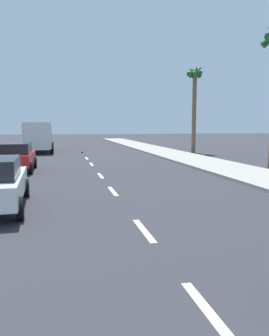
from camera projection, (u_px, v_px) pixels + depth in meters
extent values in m
plane|color=#2D2D33|center=(95.00, 169.00, 19.38)|extent=(160.00, 160.00, 0.00)
cube|color=#9E998E|center=(199.00, 161.00, 22.93)|extent=(3.60, 80.00, 0.14)
cube|color=white|center=(211.00, 314.00, 4.42)|extent=(0.16, 1.80, 0.01)
cube|color=white|center=(144.00, 230.00, 7.97)|extent=(0.16, 1.80, 0.01)
cube|color=white|center=(113.00, 191.00, 12.72)|extent=(0.16, 1.80, 0.01)
cube|color=white|center=(101.00, 176.00, 16.65)|extent=(0.16, 1.80, 0.01)
cube|color=white|center=(91.00, 164.00, 21.60)|extent=(0.16, 1.80, 0.01)
cube|color=white|center=(87.00, 158.00, 25.48)|extent=(0.16, 1.80, 0.01)
cube|color=white|center=(82.00, 152.00, 31.04)|extent=(0.16, 1.80, 0.01)
cube|color=white|center=(82.00, 152.00, 31.13)|extent=(0.16, 1.80, 0.01)
cylinder|color=black|center=(26.00, 188.00, 11.71)|extent=(0.21, 0.65, 0.64)
cylinder|color=black|center=(20.00, 208.00, 8.79)|extent=(0.21, 0.65, 0.64)
cube|color=red|center=(17.00, 159.00, 18.21)|extent=(1.70, 4.00, 0.64)
cube|color=black|center=(16.00, 148.00, 17.94)|extent=(1.49, 2.08, 0.56)
cylinder|color=black|center=(6.00, 163.00, 19.40)|extent=(0.18, 0.64, 0.64)
cylinder|color=black|center=(35.00, 163.00, 19.75)|extent=(0.18, 0.64, 0.64)
cylinder|color=black|center=(31.00, 168.00, 17.12)|extent=(0.18, 0.64, 0.64)
cube|color=#23478C|center=(40.00, 139.00, 32.86)|extent=(2.44, 2.38, 1.40)
cube|color=silver|center=(38.00, 135.00, 29.92)|extent=(2.47, 4.20, 2.30)
cylinder|color=black|center=(27.00, 147.00, 32.55)|extent=(0.30, 0.90, 0.90)
cylinder|color=black|center=(52.00, 146.00, 33.11)|extent=(0.30, 0.90, 0.90)
cylinder|color=black|center=(24.00, 149.00, 28.79)|extent=(0.30, 0.90, 0.90)
cylinder|color=black|center=(52.00, 149.00, 29.35)|extent=(0.30, 0.90, 0.90)
cylinder|color=brown|center=(194.00, 112.00, 30.03)|extent=(0.38, 0.38, 7.54)
cone|color=#195B23|center=(197.00, 72.00, 29.65)|extent=(0.59, 1.76, 1.10)
cone|color=#195B23|center=(196.00, 72.00, 29.79)|extent=(1.33, 1.32, 1.18)
cone|color=#195B23|center=(193.00, 72.00, 29.75)|extent=(1.59, 1.37, 1.16)
cone|color=#195B23|center=(192.00, 71.00, 29.51)|extent=(0.45, 1.83, 1.08)
cone|color=#195B23|center=(195.00, 71.00, 29.32)|extent=(1.43, 0.91, 0.95)
cone|color=#195B23|center=(198.00, 71.00, 29.42)|extent=(1.31, 1.31, 1.22)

